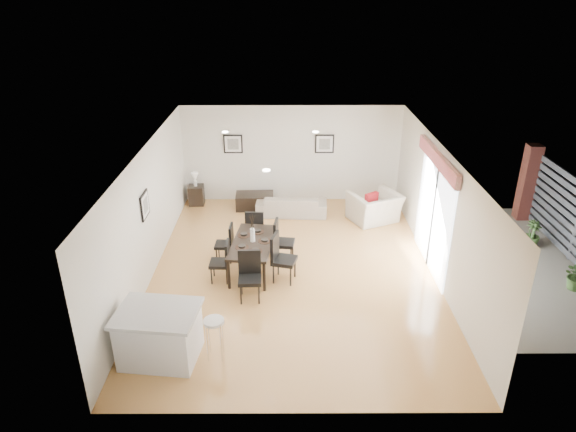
{
  "coord_description": "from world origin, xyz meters",
  "views": [
    {
      "loc": [
        -0.15,
        -9.56,
        5.74
      ],
      "look_at": [
        -0.11,
        0.4,
        1.13
      ],
      "focal_mm": 32.0,
      "sensor_mm": 36.0,
      "label": 1
    }
  ],
  "objects_px": {
    "dining_chair_enear": "(280,255)",
    "dining_chair_foot": "(255,227)",
    "armchair": "(374,207)",
    "side_table": "(196,195)",
    "kitchen_island": "(159,334)",
    "bar_stool": "(214,325)",
    "dining_chair_wfar": "(227,241)",
    "dining_chair_head": "(250,272)",
    "dining_chair_efar": "(281,239)",
    "coffee_table": "(255,201)",
    "sofa": "(292,205)",
    "dining_chair_wnear": "(223,259)",
    "dining_table": "(253,244)"
  },
  "relations": [
    {
      "from": "armchair",
      "to": "sofa",
      "type": "bearing_deg",
      "value": -35.81
    },
    {
      "from": "dining_chair_wfar",
      "to": "dining_chair_foot",
      "type": "xyz_separation_m",
      "value": [
        0.59,
        0.62,
        0.04
      ]
    },
    {
      "from": "armchair",
      "to": "dining_table",
      "type": "distance_m",
      "value": 3.89
    },
    {
      "from": "armchair",
      "to": "coffee_table",
      "type": "height_order",
      "value": "armchair"
    },
    {
      "from": "sofa",
      "to": "side_table",
      "type": "bearing_deg",
      "value": -11.39
    },
    {
      "from": "armchair",
      "to": "dining_chair_enear",
      "type": "height_order",
      "value": "dining_chair_enear"
    },
    {
      "from": "dining_chair_wfar",
      "to": "dining_chair_head",
      "type": "xyz_separation_m",
      "value": [
        0.59,
        -1.45,
        0.07
      ]
    },
    {
      "from": "dining_chair_head",
      "to": "coffee_table",
      "type": "height_order",
      "value": "dining_chair_head"
    },
    {
      "from": "dining_chair_enear",
      "to": "dining_chair_foot",
      "type": "xyz_separation_m",
      "value": [
        -0.59,
        1.43,
        -0.05
      ]
    },
    {
      "from": "dining_chair_enear",
      "to": "bar_stool",
      "type": "height_order",
      "value": "dining_chair_enear"
    },
    {
      "from": "dining_table",
      "to": "side_table",
      "type": "relative_size",
      "value": 3.23
    },
    {
      "from": "dining_chair_head",
      "to": "kitchen_island",
      "type": "xyz_separation_m",
      "value": [
        -1.37,
        -1.79,
        -0.09
      ]
    },
    {
      "from": "dining_chair_wnear",
      "to": "dining_chair_wfar",
      "type": "height_order",
      "value": "dining_chair_wnear"
    },
    {
      "from": "sofa",
      "to": "coffee_table",
      "type": "height_order",
      "value": "sofa"
    },
    {
      "from": "dining_chair_enear",
      "to": "armchair",
      "type": "bearing_deg",
      "value": -24.82
    },
    {
      "from": "armchair",
      "to": "dining_table",
      "type": "height_order",
      "value": "armchair"
    },
    {
      "from": "sofa",
      "to": "kitchen_island",
      "type": "relative_size",
      "value": 1.32
    },
    {
      "from": "dining_chair_enear",
      "to": "side_table",
      "type": "relative_size",
      "value": 1.91
    },
    {
      "from": "dining_chair_enear",
      "to": "dining_chair_foot",
      "type": "relative_size",
      "value": 1.1
    },
    {
      "from": "sofa",
      "to": "dining_chair_wnear",
      "type": "relative_size",
      "value": 2.08
    },
    {
      "from": "dining_chair_foot",
      "to": "dining_chair_wnear",
      "type": "bearing_deg",
      "value": 72.92
    },
    {
      "from": "side_table",
      "to": "bar_stool",
      "type": "xyz_separation_m",
      "value": [
        1.33,
        -6.42,
        0.37
      ]
    },
    {
      "from": "dining_chair_wnear",
      "to": "side_table",
      "type": "xyz_separation_m",
      "value": [
        -1.2,
        4.01,
        -0.23
      ]
    },
    {
      "from": "sofa",
      "to": "bar_stool",
      "type": "xyz_separation_m",
      "value": [
        -1.32,
        -5.73,
        0.37
      ]
    },
    {
      "from": "armchair",
      "to": "bar_stool",
      "type": "distance_m",
      "value": 6.34
    },
    {
      "from": "armchair",
      "to": "dining_chair_efar",
      "type": "height_order",
      "value": "dining_chair_efar"
    },
    {
      "from": "side_table",
      "to": "armchair",
      "type": "bearing_deg",
      "value": -13.05
    },
    {
      "from": "dining_chair_foot",
      "to": "coffee_table",
      "type": "bearing_deg",
      "value": -81.48
    },
    {
      "from": "coffee_table",
      "to": "armchair",
      "type": "bearing_deg",
      "value": -17.06
    },
    {
      "from": "dining_chair_wnear",
      "to": "dining_chair_wfar",
      "type": "xyz_separation_m",
      "value": [
        -0.0,
        0.84,
        -0.02
      ]
    },
    {
      "from": "armchair",
      "to": "side_table",
      "type": "distance_m",
      "value": 4.91
    },
    {
      "from": "dining_chair_wfar",
      "to": "side_table",
      "type": "xyz_separation_m",
      "value": [
        -1.2,
        3.18,
        -0.21
      ]
    },
    {
      "from": "dining_chair_wfar",
      "to": "dining_chair_enear",
      "type": "height_order",
      "value": "dining_chair_enear"
    },
    {
      "from": "dining_chair_head",
      "to": "dining_chair_enear",
      "type": "bearing_deg",
      "value": 44.91
    },
    {
      "from": "armchair",
      "to": "dining_chair_enear",
      "type": "xyz_separation_m",
      "value": [
        -2.41,
        -2.88,
        0.2
      ]
    },
    {
      "from": "sofa",
      "to": "bar_stool",
      "type": "bearing_deg",
      "value": 80.23
    },
    {
      "from": "dining_chair_efar",
      "to": "side_table",
      "type": "height_order",
      "value": "dining_chair_efar"
    },
    {
      "from": "dining_chair_enear",
      "to": "bar_stool",
      "type": "xyz_separation_m",
      "value": [
        -1.05,
        -2.43,
        0.06
      ]
    },
    {
      "from": "dining_chair_foot",
      "to": "dining_chair_efar",
      "type": "bearing_deg",
      "value": 139.29
    },
    {
      "from": "armchair",
      "to": "dining_table",
      "type": "relative_size",
      "value": 0.67
    },
    {
      "from": "armchair",
      "to": "dining_chair_wnear",
      "type": "distance_m",
      "value": 4.61
    },
    {
      "from": "dining_chair_wfar",
      "to": "coffee_table",
      "type": "distance_m",
      "value": 2.96
    },
    {
      "from": "dining_chair_foot",
      "to": "coffee_table",
      "type": "height_order",
      "value": "dining_chair_foot"
    },
    {
      "from": "kitchen_island",
      "to": "dining_chair_wfar",
      "type": "bearing_deg",
      "value": 83.2
    },
    {
      "from": "dining_chair_wfar",
      "to": "bar_stool",
      "type": "relative_size",
      "value": 1.17
    },
    {
      "from": "side_table",
      "to": "kitchen_island",
      "type": "height_order",
      "value": "kitchen_island"
    },
    {
      "from": "dining_chair_efar",
      "to": "bar_stool",
      "type": "xyz_separation_m",
      "value": [
        -1.05,
        -3.25,
        0.1
      ]
    },
    {
      "from": "dining_chair_wfar",
      "to": "coffee_table",
      "type": "relative_size",
      "value": 0.85
    },
    {
      "from": "dining_chair_efar",
      "to": "dining_chair_foot",
      "type": "distance_m",
      "value": 0.85
    },
    {
      "from": "dining_chair_enear",
      "to": "kitchen_island",
      "type": "bearing_deg",
      "value": 156.35
    }
  ]
}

